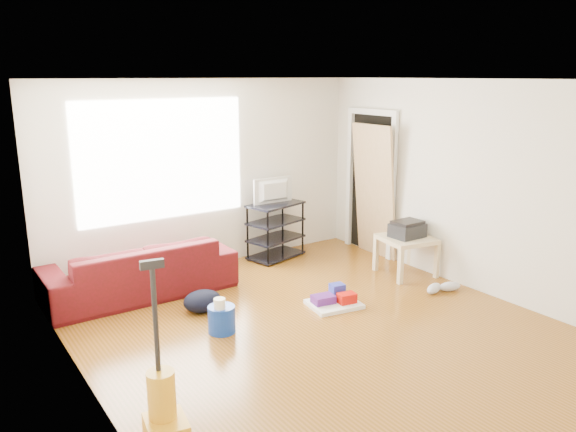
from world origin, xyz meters
TOP-DOWN VIEW (x-y plane):
  - room at (0.07, 0.15)m, footprint 4.51×5.01m
  - sofa at (-1.17, 1.95)m, footprint 2.20×0.86m
  - tv_stand at (0.92, 2.22)m, footprint 0.88×0.63m
  - tv at (0.92, 2.22)m, footprint 0.62×0.08m
  - side_table at (1.95, 0.69)m, footprint 0.72×0.72m
  - printer at (1.95, 0.69)m, footprint 0.42×0.32m
  - bucket at (-0.85, 0.51)m, footprint 0.32×0.32m
  - toilet_paper at (-0.88, 0.47)m, footprint 0.12×0.12m
  - cleaning_tray at (0.53, 0.40)m, footprint 0.62×0.53m
  - backpack at (-0.78, 1.09)m, footprint 0.45×0.37m
  - sneakers at (1.85, -0.02)m, footprint 0.52×0.26m
  - vacuum at (-2.00, -0.82)m, footprint 0.33×0.36m
  - door_panel at (2.13, 1.52)m, footprint 0.24×0.76m

SIDE VIEW (x-z plane):
  - sofa at x=-1.17m, z-range -0.32..0.32m
  - bucket at x=-0.85m, z-range -0.14..0.14m
  - backpack at x=-0.78m, z-range -0.12..0.12m
  - door_panel at x=2.13m, z-range -0.94..0.94m
  - sneakers at x=1.85m, z-range 0.00..0.12m
  - cleaning_tray at x=0.53m, z-range -0.04..0.16m
  - toilet_paper at x=-0.88m, z-range 0.14..0.25m
  - vacuum at x=-2.00m, z-range -0.42..0.92m
  - tv_stand at x=0.92m, z-range 0.01..0.80m
  - side_table at x=1.95m, z-range 0.17..0.68m
  - printer at x=1.95m, z-range 0.50..0.72m
  - tv at x=0.92m, z-range 0.79..1.15m
  - room at x=0.07m, z-range 0.00..2.51m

